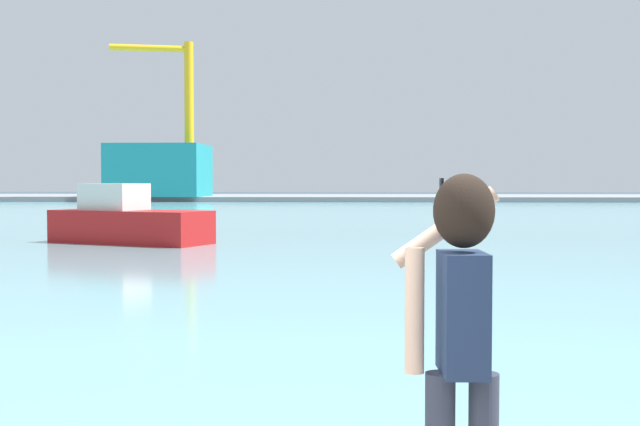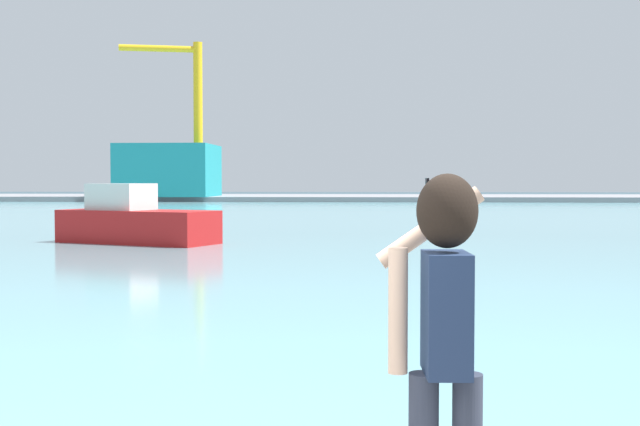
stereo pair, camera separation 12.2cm
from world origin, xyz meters
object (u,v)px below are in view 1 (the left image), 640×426
(warehouse_left, at_px, (160,170))
(port_crane, at_px, (181,106))
(boat_moored, at_px, (128,221))
(person_photographer, at_px, (460,320))

(warehouse_left, relative_size, port_crane, 0.60)
(boat_moored, relative_size, port_crane, 0.37)
(boat_moored, height_order, port_crane, port_crane)
(person_photographer, height_order, boat_moored, person_photographer)
(warehouse_left, xyz_separation_m, port_crane, (2.78, -1.24, 7.12))
(person_photographer, distance_m, port_crane, 87.01)
(person_photographer, xyz_separation_m, boat_moored, (-8.80, 25.02, -0.83))
(person_photographer, relative_size, boat_moored, 0.28)
(person_photographer, bearing_deg, warehouse_left, 12.38)
(person_photographer, height_order, warehouse_left, warehouse_left)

